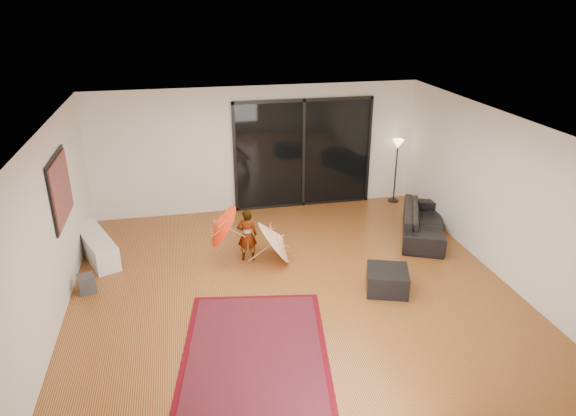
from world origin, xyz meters
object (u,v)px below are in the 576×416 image
object	(u,v)px
ottoman	(387,280)
sofa	(424,222)
child	(247,235)
media_console	(96,245)

from	to	relation	value
ottoman	sofa	bearing A→B (deg)	50.15
ottoman	child	world-z (taller)	child
media_console	child	xyz separation A→B (m)	(2.68, -0.69, 0.27)
ottoman	media_console	bearing A→B (deg)	155.19
sofa	child	size ratio (longest dim) A/B	2.02
media_console	ottoman	xyz separation A→B (m)	(4.73, -2.19, -0.04)
media_console	child	size ratio (longest dim) A/B	1.63
sofa	child	distance (m)	3.54
ottoman	child	xyz separation A→B (m)	(-2.05, 1.49, 0.30)
media_console	child	distance (m)	2.78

